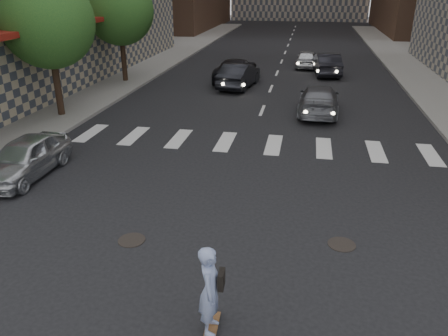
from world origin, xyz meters
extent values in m
plane|color=black|center=(0.00, 0.00, 0.00)|extent=(160.00, 160.00, 0.00)
cube|color=gray|center=(-14.50, 20.00, 0.07)|extent=(13.00, 80.00, 0.15)
cube|color=black|center=(-11.20, 10.00, 2.00)|extent=(0.30, 14.00, 4.00)
cube|color=maroon|center=(-10.40, 10.00, 4.10)|extent=(1.60, 14.00, 0.25)
cylinder|color=#382619|center=(-9.50, 11.00, 1.55)|extent=(0.32, 0.32, 2.80)
sphere|color=#1A4E20|center=(-9.50, 11.00, 4.45)|extent=(4.20, 4.20, 4.20)
sphere|color=#1A4E20|center=(-9.30, 11.60, 5.35)|extent=(2.80, 2.80, 2.80)
cylinder|color=#382619|center=(-9.50, 19.00, 1.55)|extent=(0.32, 0.32, 2.80)
sphere|color=#1A4E20|center=(-9.50, 19.00, 4.45)|extent=(4.20, 4.20, 4.20)
cylinder|color=black|center=(-2.00, 1.20, 0.01)|extent=(0.70, 0.70, 0.02)
cylinder|color=black|center=(3.30, 2.00, 0.01)|extent=(0.70, 0.70, 0.02)
cube|color=brown|center=(0.69, -1.55, 0.09)|extent=(0.28, 0.96, 0.02)
cylinder|color=green|center=(0.59, -1.21, 0.03)|extent=(0.03, 0.07, 0.06)
cylinder|color=green|center=(0.76, -1.20, 0.03)|extent=(0.03, 0.07, 0.06)
imported|color=#8D97CE|center=(0.69, -1.55, 1.00)|extent=(0.46, 0.68, 1.80)
cube|color=black|center=(0.88, -1.49, 1.22)|extent=(0.12, 0.30, 0.34)
imported|color=silver|center=(-7.00, 4.38, 0.67)|extent=(1.62, 3.94, 1.34)
imported|color=black|center=(-2.00, 19.03, 0.75)|extent=(2.20, 4.74, 1.50)
imported|color=slate|center=(2.80, 14.00, 0.69)|extent=(2.10, 4.82, 1.38)
imported|color=black|center=(-2.53, 20.88, 0.73)|extent=(2.57, 5.31, 1.46)
imported|color=silver|center=(2.03, 26.74, 0.66)|extent=(1.70, 3.92, 1.32)
imported|color=black|center=(3.43, 24.06, 0.75)|extent=(2.07, 4.70, 1.50)
camera|label=1|loc=(2.11, -7.75, 6.15)|focal=35.00mm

